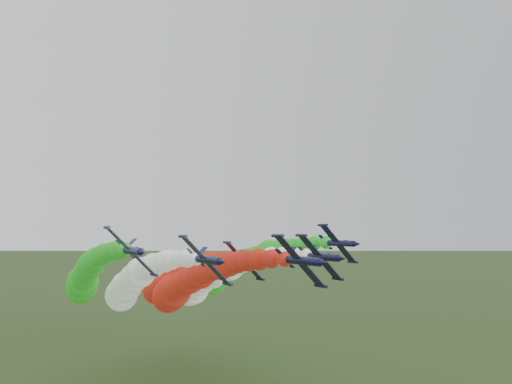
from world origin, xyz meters
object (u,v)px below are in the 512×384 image
jet_inner_right (207,281)px  jet_trail (168,281)px  jet_outer_left (86,278)px  jet_inner_left (131,284)px  jet_lead (184,286)px  jet_outer_right (231,269)px

jet_inner_right → jet_trail: size_ratio=1.00×
jet_outer_left → jet_trail: jet_outer_left is taller
jet_inner_left → jet_lead: bearing=-44.8°
jet_lead → jet_trail: 27.38m
jet_inner_right → jet_outer_left: (-30.65, 8.54, 1.53)m
jet_inner_right → jet_outer_left: 31.85m
jet_lead → jet_outer_right: 30.00m
jet_inner_right → jet_outer_right: jet_outer_right is taller
jet_inner_right → jet_trail: bearing=102.5°
jet_inner_right → jet_outer_right: (13.24, 11.89, 1.87)m
jet_outer_left → jet_inner_right: bearing=-15.6°
jet_outer_right → jet_outer_left: bearing=-175.6°
jet_inner_right → jet_outer_left: jet_outer_left is taller
jet_lead → jet_trail: jet_lead is taller
jet_lead → jet_inner_right: bearing=37.6°
jet_trail → jet_outer_right: bearing=-23.2°
jet_inner_right → jet_outer_left: size_ratio=1.00×
jet_lead → jet_outer_left: size_ratio=1.01×
jet_inner_left → jet_inner_right: size_ratio=1.00×
jet_lead → jet_inner_right: (9.63, 7.43, 0.08)m
jet_lead → jet_inner_right: size_ratio=1.00×
jet_inner_right → jet_outer_right: 17.90m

